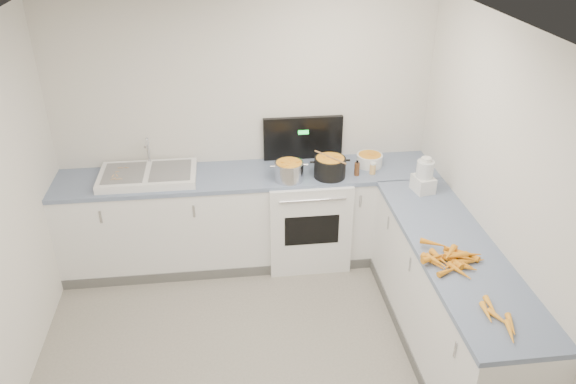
{
  "coord_description": "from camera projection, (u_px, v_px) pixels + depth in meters",
  "views": [
    {
      "loc": [
        -0.19,
        -2.93,
        3.26
      ],
      "look_at": [
        0.3,
        1.1,
        1.05
      ],
      "focal_mm": 35.0,
      "sensor_mm": 36.0,
      "label": 1
    }
  ],
  "objects": [
    {
      "name": "spice_jar",
      "position": [
        373.0,
        169.0,
        5.14
      ],
      "size": [
        0.06,
        0.06,
        0.1
      ],
      "primitive_type": "cylinder",
      "color": "#E5B266",
      "rests_on": "counter_back"
    },
    {
      "name": "sink",
      "position": [
        148.0,
        175.0,
        5.05
      ],
      "size": [
        0.86,
        0.52,
        0.31
      ],
      "color": "white",
      "rests_on": "counter_back"
    },
    {
      "name": "black_pot",
      "position": [
        330.0,
        168.0,
        5.07
      ],
      "size": [
        0.31,
        0.31,
        0.2
      ],
      "primitive_type": "cylinder",
      "rotation": [
        0.0,
        0.0,
        -0.09
      ],
      "color": "black",
      "rests_on": "stove"
    },
    {
      "name": "steel_pot",
      "position": [
        289.0,
        172.0,
        5.02
      ],
      "size": [
        0.28,
        0.28,
        0.19
      ],
      "primitive_type": "cylinder",
      "rotation": [
        0.0,
        0.0,
        0.06
      ],
      "color": "silver",
      "rests_on": "stove"
    },
    {
      "name": "peelings",
      "position": [
        119.0,
        175.0,
        4.96
      ],
      "size": [
        0.2,
        0.25,
        0.01
      ],
      "color": "tan",
      "rests_on": "sink"
    },
    {
      "name": "counter_right",
      "position": [
        448.0,
        299.0,
        4.32
      ],
      "size": [
        0.62,
        2.2,
        0.94
      ],
      "color": "white",
      "rests_on": "ground"
    },
    {
      "name": "food_processor",
      "position": [
        424.0,
        177.0,
        4.8
      ],
      "size": [
        0.19,
        0.21,
        0.32
      ],
      "color": "white",
      "rests_on": "counter_right"
    },
    {
      "name": "wooden_spoon",
      "position": [
        330.0,
        157.0,
        5.02
      ],
      "size": [
        0.24,
        0.32,
        0.02
      ],
      "primitive_type": "cylinder",
      "rotation": [
        1.57,
        0.0,
        0.63
      ],
      "color": "#AD7A47",
      "rests_on": "black_pot"
    },
    {
      "name": "stove",
      "position": [
        306.0,
        214.0,
        5.43
      ],
      "size": [
        0.76,
        0.65,
        1.36
      ],
      "color": "white",
      "rests_on": "ground"
    },
    {
      "name": "peeled_carrots",
      "position": [
        500.0,
        319.0,
        3.4
      ],
      "size": [
        0.17,
        0.42,
        0.04
      ],
      "color": "#FF9F26",
      "rests_on": "counter_right"
    },
    {
      "name": "mixing_bowl",
      "position": [
        369.0,
        160.0,
        5.29
      ],
      "size": [
        0.28,
        0.28,
        0.11
      ],
      "primitive_type": "cylinder",
      "rotation": [
        0.0,
        0.0,
        -0.16
      ],
      "color": "white",
      "rests_on": "counter_back"
    },
    {
      "name": "carrot_pile",
      "position": [
        452.0,
        258.0,
        3.93
      ],
      "size": [
        0.45,
        0.48,
        0.09
      ],
      "color": "orange",
      "rests_on": "counter_right"
    },
    {
      "name": "extract_bottle",
      "position": [
        357.0,
        169.0,
        5.11
      ],
      "size": [
        0.05,
        0.05,
        0.12
      ],
      "primitive_type": "cylinder",
      "color": "#593319",
      "rests_on": "counter_back"
    },
    {
      "name": "wall_back",
      "position": [
        245.0,
        130.0,
        5.28
      ],
      "size": [
        3.5,
        0.0,
        2.5
      ],
      "primitive_type": null,
      "rotation": [
        1.57,
        0.0,
        0.0
      ],
      "color": "silver",
      "rests_on": "ground"
    },
    {
      "name": "ceiling",
      "position": [
        256.0,
        52.0,
        2.94
      ],
      "size": [
        3.5,
        4.0,
        0.0
      ],
      "primitive_type": null,
      "rotation": [
        3.14,
        0.0,
        0.0
      ],
      "color": "silver",
      "rests_on": "ground"
    },
    {
      "name": "wall_right",
      "position": [
        525.0,
        232.0,
        3.72
      ],
      "size": [
        0.0,
        4.0,
        2.5
      ],
      "primitive_type": null,
      "rotation": [
        1.57,
        0.0,
        -1.57
      ],
      "color": "silver",
      "rests_on": "ground"
    },
    {
      "name": "counter_back",
      "position": [
        250.0,
        217.0,
        5.39
      ],
      "size": [
        3.5,
        0.62,
        0.94
      ],
      "color": "white",
      "rests_on": "ground"
    }
  ]
}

